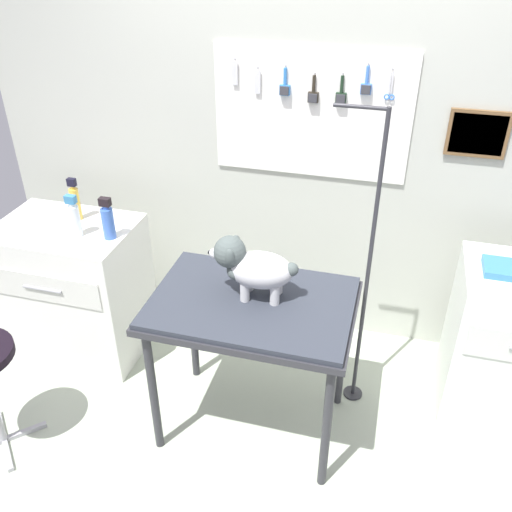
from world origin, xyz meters
name	(u,v)px	position (x,y,z in m)	size (l,w,h in m)	color
ground	(249,469)	(0.00, 0.00, -0.02)	(4.40, 4.00, 0.04)	#A6AF9A
rear_wall_panel	(307,162)	(0.00, 1.28, 1.16)	(4.00, 0.11, 2.30)	#B2B5A9
grooming_table	(252,314)	(-0.06, 0.29, 0.76)	(0.99, 0.67, 0.84)	#2D2D33
grooming_arm	(365,282)	(0.44, 0.64, 0.80)	(0.29, 0.11, 1.71)	#2D2D33
dog	(252,266)	(-0.07, 0.33, 1.01)	(0.43, 0.22, 0.31)	silver
counter_left	(76,288)	(-1.30, 0.65, 0.44)	(0.80, 0.58, 0.87)	silver
detangler_spray	(108,221)	(-0.97, 0.60, 0.98)	(0.07, 0.07, 0.24)	#3E67C3
conditioner_bottle	(75,202)	(-1.26, 0.76, 0.98)	(0.05, 0.05, 0.26)	gold
pump_bottle_white	(74,219)	(-1.16, 0.58, 0.98)	(0.07, 0.07, 0.25)	white
supply_tray	(509,269)	(1.12, 0.75, 0.93)	(0.24, 0.18, 0.04)	#3574BA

